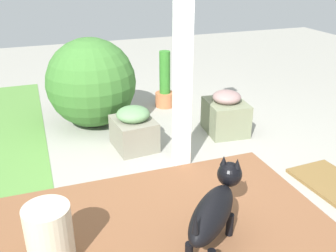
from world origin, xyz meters
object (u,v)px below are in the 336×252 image
stone_planter_nearest (226,114)px  doormat (330,182)px  round_shrub (91,83)px  dog (215,208)px  stone_planter_mid (134,129)px  ceramic_urn (50,236)px  terracotta_pot_tall (165,87)px  porch_pillar (183,53)px

stone_planter_nearest → doormat: stone_planter_nearest is taller
round_shrub → dog: round_shrub is taller
stone_planter_mid → dog: bearing=-176.0°
stone_planter_nearest → doormat: bearing=-164.1°
round_shrub → ceramic_urn: size_ratio=2.35×
ceramic_urn → doormat: 2.29m
dog → terracotta_pot_tall: bearing=-12.5°
doormat → stone_planter_nearest: bearing=15.9°
ceramic_urn → stone_planter_mid: bearing=-33.2°
porch_pillar → round_shrub: size_ratio=2.10×
stone_planter_nearest → ceramic_urn: size_ratio=1.23×
stone_planter_mid → terracotta_pot_tall: size_ratio=0.68×
porch_pillar → stone_planter_mid: 1.00m
round_shrub → ceramic_urn: 2.21m
porch_pillar → stone_planter_mid: bearing=35.6°
dog → stone_planter_mid: bearing=4.0°
stone_planter_nearest → terracotta_pot_tall: size_ratio=0.72×
porch_pillar → dog: 1.35m
stone_planter_nearest → round_shrub: bearing=61.5°
terracotta_pot_tall → dog: (-2.55, 0.56, 0.04)m
porch_pillar → doormat: bearing=-125.9°
stone_planter_mid → dog: 1.58m
round_shrub → terracotta_pot_tall: (0.26, -0.95, -0.23)m
ceramic_urn → doormat: ceramic_urn is taller
ceramic_urn → dog: bearing=-101.1°
stone_planter_mid → terracotta_pot_tall: 1.19m
round_shrub → terracotta_pot_tall: round_shrub is taller
stone_planter_mid → ceramic_urn: (-1.37, 0.90, 0.01)m
dog → doormat: (0.35, -1.27, -0.29)m
ceramic_urn → doormat: bearing=-86.1°
porch_pillar → round_shrub: bearing=26.9°
terracotta_pot_tall → ceramic_urn: terracotta_pot_tall is taller
stone_planter_mid → terracotta_pot_tall: (0.98, -0.67, 0.06)m
dog → round_shrub: bearing=9.4°
stone_planter_nearest → stone_planter_mid: bearing=91.1°
terracotta_pot_tall → dog: terracotta_pot_tall is taller
stone_planter_mid → doormat: size_ratio=0.80×
porch_pillar → terracotta_pot_tall: (1.44, -0.35, -0.77)m
round_shrub → ceramic_urn: (-2.10, 0.62, -0.28)m
stone_planter_mid → ceramic_urn: stone_planter_mid is taller
stone_planter_mid → doormat: 1.85m
dog → ceramic_urn: (0.20, 1.01, -0.09)m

